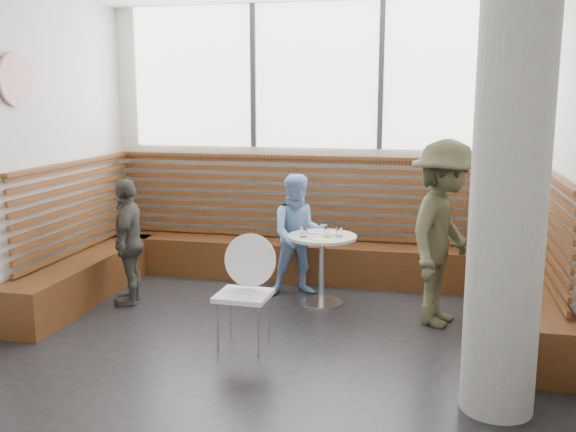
% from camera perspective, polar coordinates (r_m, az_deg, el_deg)
% --- Properties ---
extents(room, '(5.00, 5.00, 3.20)m').
position_cam_1_polar(room, '(5.20, -2.41, 4.54)').
color(room, silver).
rests_on(room, ground).
extents(booth, '(5.00, 2.50, 1.44)m').
position_cam_1_polar(booth, '(7.11, 1.37, -3.57)').
color(booth, '#472611').
rests_on(booth, ground).
extents(concrete_column, '(0.50, 0.50, 3.20)m').
position_cam_1_polar(concrete_column, '(4.45, 19.12, 2.90)').
color(concrete_column, gray).
rests_on(concrete_column, ground).
extents(wall_art, '(0.03, 0.50, 0.50)m').
position_cam_1_polar(wall_art, '(6.59, -23.04, 11.10)').
color(wall_art, white).
rests_on(wall_art, room).
extents(cafe_table, '(0.71, 0.71, 0.73)m').
position_cam_1_polar(cafe_table, '(6.68, 3.04, -3.47)').
color(cafe_table, silver).
rests_on(cafe_table, ground).
extents(cafe_chair, '(0.46, 0.45, 0.97)m').
position_cam_1_polar(cafe_chair, '(5.57, -3.76, -5.90)').
color(cafe_chair, white).
rests_on(cafe_chair, ground).
extents(adult_man, '(0.98, 1.29, 1.76)m').
position_cam_1_polar(adult_man, '(6.18, 13.63, -1.53)').
color(adult_man, '#40402B').
rests_on(adult_man, ground).
extents(child_back, '(0.77, 0.68, 1.33)m').
position_cam_1_polar(child_back, '(6.96, 0.98, -1.71)').
color(child_back, '#7DA6D9').
rests_on(child_back, ground).
extents(child_left, '(0.51, 0.83, 1.32)m').
position_cam_1_polar(child_left, '(6.88, -13.98, -2.21)').
color(child_left, '#44433E').
rests_on(child_left, ground).
extents(plate_near, '(0.18, 0.18, 0.01)m').
position_cam_1_polar(plate_near, '(6.75, 2.31, -1.44)').
color(plate_near, white).
rests_on(plate_near, cafe_table).
extents(plate_far, '(0.19, 0.19, 0.01)m').
position_cam_1_polar(plate_far, '(6.71, 4.16, -1.53)').
color(plate_far, white).
rests_on(plate_far, cafe_table).
extents(glass_left, '(0.07, 0.07, 0.12)m').
position_cam_1_polar(glass_left, '(6.55, 1.40, -1.35)').
color(glass_left, white).
rests_on(glass_left, cafe_table).
extents(glass_mid, '(0.07, 0.07, 0.10)m').
position_cam_1_polar(glass_mid, '(6.55, 3.48, -1.43)').
color(glass_mid, white).
rests_on(glass_mid, cafe_table).
extents(glass_right, '(0.06, 0.06, 0.10)m').
position_cam_1_polar(glass_right, '(6.57, 4.56, -1.41)').
color(glass_right, white).
rests_on(glass_right, cafe_table).
extents(menu_card, '(0.23, 0.18, 0.00)m').
position_cam_1_polar(menu_card, '(6.44, 3.18, -2.08)').
color(menu_card, '#A5C64C').
rests_on(menu_card, cafe_table).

